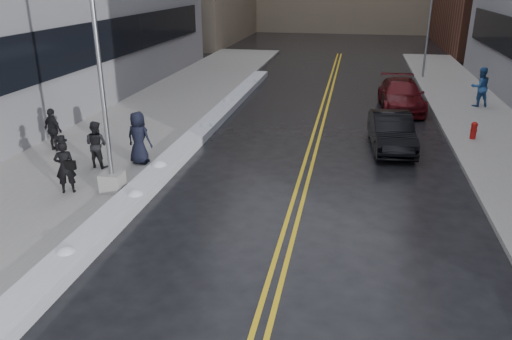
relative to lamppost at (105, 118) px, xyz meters
The scene contains 16 objects.
ground 4.62m from the lamppost, 31.22° to the right, with size 160.00×160.00×0.00m, color black.
sidewalk_west 8.72m from the lamppost, 107.03° to the left, with size 5.50×50.00×0.15m, color gray.
sidewalk_east 15.71m from the lamppost, 31.03° to the left, with size 4.00×50.00×0.15m, color gray.
lane_line_left 10.12m from the lamppost, 54.77° to the left, with size 0.12×50.00×0.01m, color gold.
lane_line_right 10.29m from the lamppost, 53.36° to the left, with size 0.12×50.00×0.01m, color gold.
snow_ridge 6.50m from the lamppost, 81.94° to the left, with size 0.90×30.00×0.34m, color silver.
lamppost is the anchor object (origin of this frame).
fire_hydrant 14.81m from the lamppost, 33.04° to the left, with size 0.26×0.26×0.73m.
traffic_signal 24.98m from the lamppost, 61.79° to the left, with size 0.16×0.20×6.00m.
pedestrian_fedora 2.08m from the lamppost, 164.62° to the right, with size 0.62×0.40×1.69m, color black.
pedestrian_b 2.88m from the lamppost, 128.05° to the left, with size 0.82×0.64×1.68m, color black.
pedestrian_c 2.94m from the lamppost, 93.90° to the left, with size 0.93×0.61×1.91m, color black.
pedestrian_d 5.37m from the lamppost, 140.95° to the left, with size 0.98×0.41×1.68m, color black.
pedestrian_east 19.65m from the lamppost, 45.69° to the left, with size 0.99×0.77×2.03m, color navy.
car_black 11.12m from the lamppost, 36.13° to the left, with size 1.51×4.33×1.43m, color black.
car_maroon 16.49m from the lamppost, 53.63° to the left, with size 2.10×5.18×1.50m, color #480B0F.
Camera 1 is at (3.95, -11.36, 6.49)m, focal length 35.00 mm.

